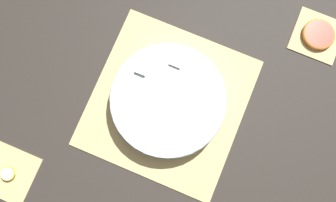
{
  "coord_description": "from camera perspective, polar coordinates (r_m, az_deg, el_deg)",
  "views": [
    {
      "loc": [
        0.11,
        0.05,
        0.86
      ],
      "look_at": [
        0.0,
        0.0,
        0.03
      ],
      "focal_mm": 35.0,
      "sensor_mm": 36.0,
      "label": 1
    }
  ],
  "objects": [
    {
      "name": "banana_coin_single",
      "position": [
        0.94,
        -26.14,
        -11.3
      ],
      "size": [
        0.04,
        0.04,
        0.01
      ],
      "color": "#F4EABC",
      "rests_on": "coaster_mat_near_right"
    },
    {
      "name": "coaster_mat_far_left",
      "position": [
        0.99,
        24.55,
        10.33
      ],
      "size": [
        0.13,
        0.13,
        0.01
      ],
      "color": "#D6B775",
      "rests_on": "ground_plane"
    },
    {
      "name": "bamboo_mat_center",
      "position": [
        0.86,
        0.0,
        -0.24
      ],
      "size": [
        0.4,
        0.39,
        0.01
      ],
      "color": "#D6B775",
      "rests_on": "ground_plane"
    },
    {
      "name": "grapefruit_slice",
      "position": [
        0.99,
        24.76,
        10.49
      ],
      "size": [
        0.09,
        0.09,
        0.01
      ],
      "color": "red",
      "rests_on": "coaster_mat_far_left"
    },
    {
      "name": "ground_plane",
      "position": [
        0.87,
        0.0,
        -0.27
      ],
      "size": [
        6.0,
        6.0,
        0.0
      ],
      "primitive_type": "plane",
      "color": "#2D2823"
    },
    {
      "name": "fruit_salad_bowl",
      "position": [
        0.83,
        0.03,
        0.11
      ],
      "size": [
        0.29,
        0.29,
        0.06
      ],
      "color": "silver",
      "rests_on": "bamboo_mat_center"
    },
    {
      "name": "coaster_mat_near_right",
      "position": [
        0.95,
        -25.94,
        -11.29
      ],
      "size": [
        0.13,
        0.13,
        0.01
      ],
      "color": "#D6B775",
      "rests_on": "ground_plane"
    }
  ]
}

